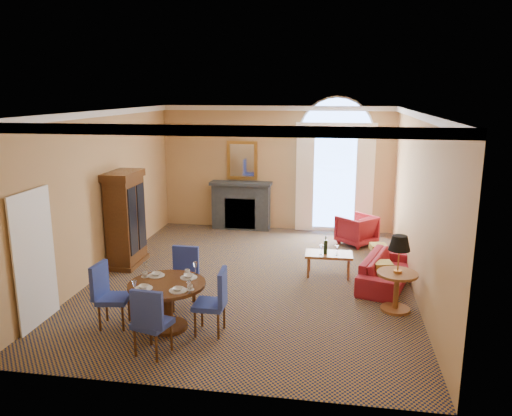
% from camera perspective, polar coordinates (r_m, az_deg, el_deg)
% --- Properties ---
extents(ground, '(7.50, 7.50, 0.00)m').
position_cam_1_polar(ground, '(9.79, -0.48, -8.10)').
color(ground, '#141D3F').
rests_on(ground, ground).
extents(room_envelope, '(6.04, 7.52, 3.45)m').
position_cam_1_polar(room_envelope, '(9.83, 0.01, 7.10)').
color(room_envelope, tan).
rests_on(room_envelope, ground).
extents(armoire, '(0.57, 1.01, 1.97)m').
position_cam_1_polar(armoire, '(10.65, -14.69, -1.39)').
color(armoire, '#3E210E').
rests_on(armoire, ground).
extents(dining_table, '(1.17, 1.17, 0.94)m').
position_cam_1_polar(dining_table, '(7.78, -10.11, -9.73)').
color(dining_table, '#3E210E').
rests_on(dining_table, ground).
extents(dining_chair_north, '(0.58, 0.58, 1.01)m').
position_cam_1_polar(dining_chair_north, '(8.55, -8.19, -7.33)').
color(dining_chair_north, navy).
rests_on(dining_chair_north, ground).
extents(dining_chair_south, '(0.55, 0.55, 1.01)m').
position_cam_1_polar(dining_chair_south, '(7.02, -12.02, -12.21)').
color(dining_chair_south, navy).
rests_on(dining_chair_south, ground).
extents(dining_chair_east, '(0.48, 0.47, 1.01)m').
position_cam_1_polar(dining_chair_east, '(7.53, -4.62, -10.16)').
color(dining_chair_east, navy).
rests_on(dining_chair_east, ground).
extents(dining_chair_west, '(0.51, 0.51, 1.01)m').
position_cam_1_polar(dining_chair_west, '(8.07, -16.69, -9.05)').
color(dining_chair_west, navy).
rests_on(dining_chair_west, ground).
extents(sofa, '(1.24, 2.00, 0.54)m').
position_cam_1_polar(sofa, '(9.77, 14.70, -6.88)').
color(sofa, maroon).
rests_on(sofa, ground).
extents(armchair, '(1.09, 1.08, 0.71)m').
position_cam_1_polar(armchair, '(12.05, 11.42, -2.46)').
color(armchair, maroon).
rests_on(armchair, ground).
extents(coffee_table, '(0.93, 0.53, 0.83)m').
position_cam_1_polar(coffee_table, '(9.90, 8.29, -5.31)').
color(coffee_table, '#95582C').
rests_on(coffee_table, ground).
extents(side_table, '(0.66, 0.66, 1.27)m').
position_cam_1_polar(side_table, '(8.50, 15.93, -6.32)').
color(side_table, '#95582C').
rests_on(side_table, ground).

